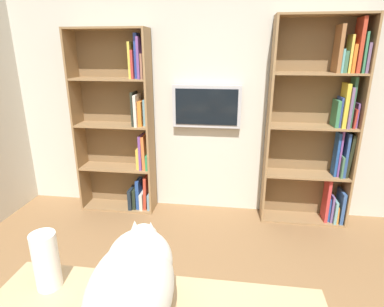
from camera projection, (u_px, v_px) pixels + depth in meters
The scene contains 6 objects.
wall_back at pixel (210, 92), 3.36m from camera, with size 4.52×0.06×2.70m, color beige.
bookshelf_left at pixel (323, 126), 3.15m from camera, with size 0.88×0.28×2.09m.
bookshelf_right at pixel (123, 129), 3.45m from camera, with size 0.85×0.28×1.99m.
wall_mounted_tv at pixel (207, 107), 3.33m from camera, with size 0.73×0.07×0.45m.
cat at pixel (134, 282), 1.17m from camera, with size 0.31×0.64×0.36m.
paper_towel_roll at pixel (46, 261), 1.37m from camera, with size 0.11×0.11×0.27m, color white.
Camera 1 is at (-0.27, 1.17, 1.77)m, focal length 29.28 mm.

